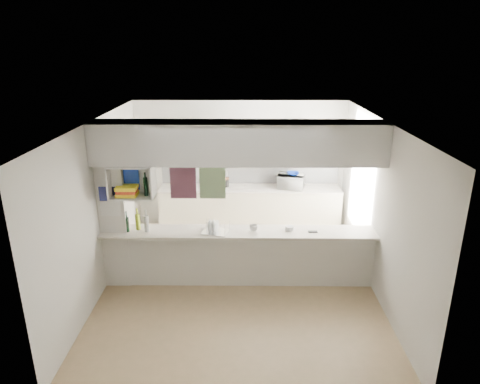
{
  "coord_description": "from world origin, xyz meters",
  "views": [
    {
      "loc": [
        0.09,
        -5.99,
        3.64
      ],
      "look_at": [
        0.02,
        0.5,
        1.38
      ],
      "focal_mm": 32.0,
      "sensor_mm": 36.0,
      "label": 1
    }
  ],
  "objects_px": {
    "microwave": "(291,182)",
    "dish_rack": "(215,227)",
    "wine_bottles": "(137,223)",
    "bowl": "(293,174)"
  },
  "relations": [
    {
      "from": "bowl",
      "to": "dish_rack",
      "type": "height_order",
      "value": "bowl"
    },
    {
      "from": "microwave",
      "to": "wine_bottles",
      "type": "height_order",
      "value": "wine_bottles"
    },
    {
      "from": "bowl",
      "to": "wine_bottles",
      "type": "bearing_deg",
      "value": -141.54
    },
    {
      "from": "bowl",
      "to": "dish_rack",
      "type": "relative_size",
      "value": 0.55
    },
    {
      "from": "wine_bottles",
      "to": "bowl",
      "type": "bearing_deg",
      "value": 38.46
    },
    {
      "from": "microwave",
      "to": "wine_bottles",
      "type": "relative_size",
      "value": 1.34
    },
    {
      "from": "dish_rack",
      "to": "wine_bottles",
      "type": "relative_size",
      "value": 1.18
    },
    {
      "from": "bowl",
      "to": "dish_rack",
      "type": "bearing_deg",
      "value": -123.65
    },
    {
      "from": "microwave",
      "to": "dish_rack",
      "type": "bearing_deg",
      "value": 73.27
    },
    {
      "from": "microwave",
      "to": "wine_bottles",
      "type": "bearing_deg",
      "value": 55.11
    }
  ]
}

